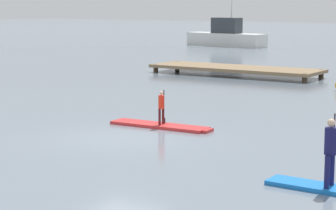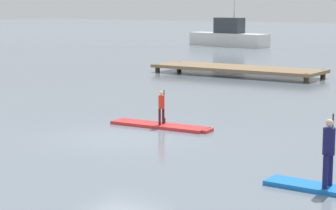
{
  "view_description": "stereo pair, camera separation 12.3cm",
  "coord_description": "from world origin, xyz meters",
  "px_view_note": "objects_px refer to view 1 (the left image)",
  "views": [
    {
      "loc": [
        11.83,
        -15.33,
        4.05
      ],
      "look_at": [
        0.41,
        1.91,
        0.82
      ],
      "focal_mm": 69.55,
      "sensor_mm": 36.0,
      "label": 1
    },
    {
      "loc": [
        11.93,
        -15.26,
        4.05
      ],
      "look_at": [
        0.41,
        1.91,
        0.82
      ],
      "focal_mm": 69.55,
      "sensor_mm": 36.0,
      "label": 2
    }
  ],
  "objects_px": {
    "paddler_adult": "(330,148)",
    "fishing_boat_green_midground": "(226,36)",
    "paddleboard_near": "(161,126)",
    "paddler_child_solo": "(162,106)"
  },
  "relations": [
    {
      "from": "paddleboard_near",
      "to": "fishing_boat_green_midground",
      "type": "relative_size",
      "value": 0.42
    },
    {
      "from": "paddler_child_solo",
      "to": "paddler_adult",
      "type": "relative_size",
      "value": 0.71
    },
    {
      "from": "paddleboard_near",
      "to": "paddler_child_solo",
      "type": "height_order",
      "value": "paddler_child_solo"
    },
    {
      "from": "paddler_adult",
      "to": "fishing_boat_green_midground",
      "type": "distance_m",
      "value": 49.42
    },
    {
      "from": "paddleboard_near",
      "to": "fishing_boat_green_midground",
      "type": "bearing_deg",
      "value": 115.58
    },
    {
      "from": "paddler_adult",
      "to": "fishing_boat_green_midground",
      "type": "bearing_deg",
      "value": 121.08
    },
    {
      "from": "paddler_child_solo",
      "to": "fishing_boat_green_midground",
      "type": "height_order",
      "value": "fishing_boat_green_midground"
    },
    {
      "from": "paddleboard_near",
      "to": "fishing_boat_green_midground",
      "type": "height_order",
      "value": "fishing_boat_green_midground"
    },
    {
      "from": "paddler_child_solo",
      "to": "paddler_adult",
      "type": "xyz_separation_m",
      "value": [
        7.21,
        -4.14,
        0.24
      ]
    },
    {
      "from": "paddler_adult",
      "to": "fishing_boat_green_midground",
      "type": "relative_size",
      "value": 0.19
    }
  ]
}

